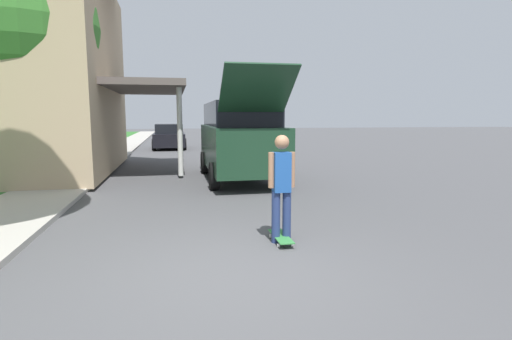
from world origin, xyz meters
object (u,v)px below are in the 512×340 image
object	(u,v)px
skateboard	(281,237)
skateboarder	(282,184)
suv_parked	(239,138)
lawn_tree_far	(23,26)
car_down_street	(169,137)

from	to	relation	value
skateboard	skateboarder	bearing A→B (deg)	30.90
suv_parked	skateboard	world-z (taller)	suv_parked
lawn_tree_far	suv_parked	world-z (taller)	lawn_tree_far
car_down_street	suv_parked	bearing A→B (deg)	-80.12
car_down_street	skateboarder	distance (m)	18.76
car_down_street	skateboarder	bearing A→B (deg)	-84.45
skateboarder	suv_parked	bearing A→B (deg)	86.62
suv_parked	car_down_street	xyz separation A→B (m)	(-2.18, 12.50, -0.56)
lawn_tree_far	skateboard	world-z (taller)	lawn_tree_far
lawn_tree_far	skateboarder	xyz separation A→B (m)	(5.45, -6.47, -3.41)
lawn_tree_far	skateboard	distance (m)	9.45
suv_parked	skateboarder	world-z (taller)	suv_parked
suv_parked	skateboarder	size ratio (longest dim) A/B	3.61
suv_parked	car_down_street	bearing A→B (deg)	99.88
car_down_street	skateboard	distance (m)	18.77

